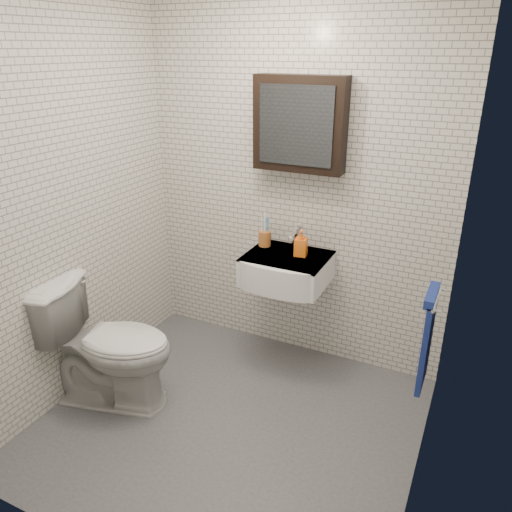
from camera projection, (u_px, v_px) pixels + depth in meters
name	position (u px, v px, depth m)	size (l,w,h in m)	color
ground	(229.00, 423.00, 3.09)	(2.20, 2.00, 0.01)	#494B50
room_shell	(223.00, 195.00, 2.52)	(2.22, 2.02, 2.51)	silver
washbasin	(285.00, 270.00, 3.38)	(0.55, 0.50, 0.20)	white
faucet	(296.00, 239.00, 3.48)	(0.06, 0.20, 0.15)	silver
mirror_cabinet	(300.00, 124.00, 3.18)	(0.60, 0.15, 0.60)	black
towel_rail	(428.00, 336.00, 2.68)	(0.09, 0.30, 0.58)	silver
toothbrush_cup	(265.00, 238.00, 3.52)	(0.11, 0.11, 0.24)	#AB632A
soap_bottle	(301.00, 243.00, 3.35)	(0.08, 0.08, 0.18)	orange
toilet	(108.00, 344.00, 3.15)	(0.47, 0.83, 0.84)	silver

